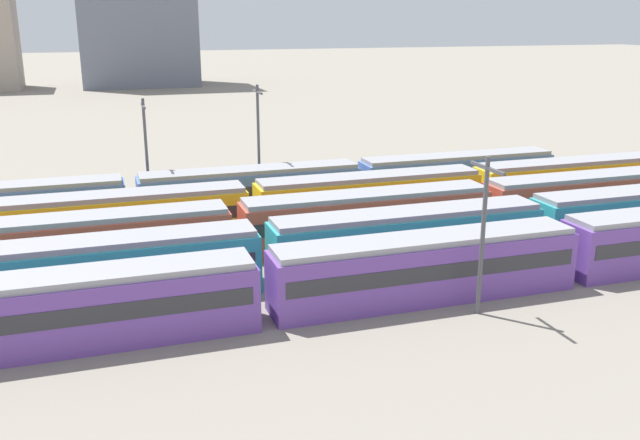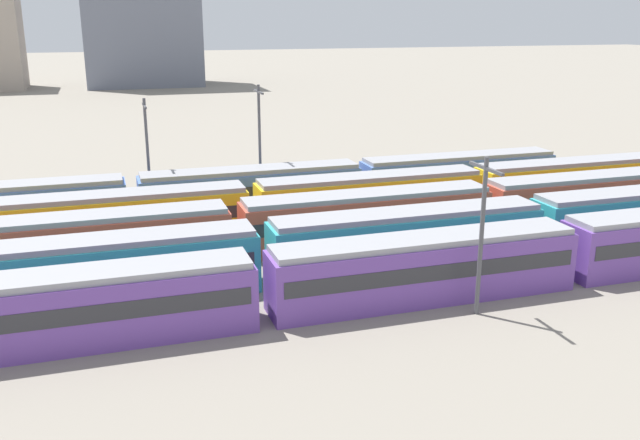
# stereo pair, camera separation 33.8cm
# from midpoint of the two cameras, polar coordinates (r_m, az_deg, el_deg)

# --- Properties ---
(ground_plane) EXTENTS (600.00, 600.00, 0.00)m
(ground_plane) POSITION_cam_midpoint_polar(r_m,az_deg,el_deg) (46.15, -18.33, -4.07)
(ground_plane) COLOR gray
(train_track_2) EXTENTS (74.70, 3.06, 3.75)m
(train_track_2) POSITION_cam_midpoint_polar(r_m,az_deg,el_deg) (52.93, 13.28, 1.09)
(train_track_2) COLOR #BC4C38
(train_track_2) RESTS_ON ground_plane
(train_track_3) EXTENTS (55.80, 3.06, 3.75)m
(train_track_3) POSITION_cam_midpoint_polar(r_m,az_deg,el_deg) (54.25, 3.91, 1.87)
(train_track_3) COLOR yellow
(train_track_3) RESTS_ON ground_plane
(train_track_4) EXTENTS (55.80, 3.06, 3.75)m
(train_track_4) POSITION_cam_midpoint_polar(r_m,az_deg,el_deg) (56.72, -5.88, 2.46)
(train_track_4) COLOR #4C70BC
(train_track_4) RESTS_ON ground_plane
(catenary_pole_0) EXTENTS (0.24, 3.20, 8.66)m
(catenary_pole_0) POSITION_cam_midpoint_polar(r_m,az_deg,el_deg) (37.18, 13.06, -0.64)
(catenary_pole_0) COLOR #4C4C51
(catenary_pole_0) RESTS_ON ground_plane
(catenary_pole_1) EXTENTS (0.24, 3.20, 9.28)m
(catenary_pole_1) POSITION_cam_midpoint_polar(r_m,az_deg,el_deg) (58.02, -14.30, 5.66)
(catenary_pole_1) COLOR #4C4C51
(catenary_pole_1) RESTS_ON ground_plane
(catenary_pole_3) EXTENTS (0.24, 3.20, 10.08)m
(catenary_pole_3) POSITION_cam_midpoint_polar(r_m,az_deg,el_deg) (59.32, -5.26, 6.73)
(catenary_pole_3) COLOR #4C4C51
(catenary_pole_3) RESTS_ON ground_plane
(distant_building_2) EXTENTS (25.85, 19.82, 35.65)m
(distant_building_2) POSITION_cam_midpoint_polar(r_m,az_deg,el_deg) (171.07, -15.06, 16.65)
(distant_building_2) COLOR slate
(distant_building_2) RESTS_ON ground_plane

